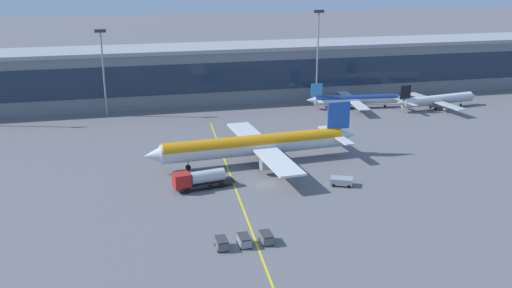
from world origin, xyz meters
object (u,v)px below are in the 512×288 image
object	(u,v)px
fuel_tanker	(200,179)
baggage_cart_1	(244,240)
pushback_tug	(342,181)
commuter_jet_far	(437,100)
baggage_cart_2	(266,238)
main_airliner	(256,145)
commuter_jet_near	(355,99)
baggage_cart_0	(222,243)

from	to	relation	value
fuel_tanker	baggage_cart_1	size ratio (longest dim) A/B	4.10
fuel_tanker	pushback_tug	distance (m)	25.02
commuter_jet_far	baggage_cart_2	bearing A→B (deg)	-134.89
main_airliner	commuter_jet_far	distance (m)	65.11
baggage_cart_1	commuter_jet_far	xyz separation A→B (m)	(66.87, 64.03, 1.65)
baggage_cart_1	commuter_jet_near	xyz separation A→B (m)	(45.76, 69.56, 1.66)
main_airliner	baggage_cart_2	bearing A→B (deg)	-100.91
main_airliner	pushback_tug	bearing A→B (deg)	-51.65
main_airliner	pushback_tug	distance (m)	19.58
baggage_cart_2	baggage_cart_0	bearing A→B (deg)	-178.11
fuel_tanker	baggage_cart_1	bearing A→B (deg)	-82.20
fuel_tanker	commuter_jet_far	size ratio (longest dim) A/B	0.41
pushback_tug	commuter_jet_near	size ratio (longest dim) A/B	0.16
baggage_cart_1	main_airliner	bearing A→B (deg)	73.90
pushback_tug	commuter_jet_near	world-z (taller)	commuter_jet_near
fuel_tanker	pushback_tug	world-z (taller)	fuel_tanker
commuter_jet_near	commuter_jet_far	bearing A→B (deg)	-14.69
main_airliner	baggage_cart_2	xyz separation A→B (m)	(-6.36, -33.03, -2.88)
baggage_cart_0	commuter_jet_near	xyz separation A→B (m)	(48.96, 69.67, 1.66)
commuter_jet_near	pushback_tug	bearing A→B (deg)	-115.09
fuel_tanker	baggage_cart_2	xyz separation A→B (m)	(6.24, -22.12, -0.96)
baggage_cart_2	commuter_jet_near	xyz separation A→B (m)	(42.56, 69.45, 1.66)
fuel_tanker	baggage_cart_0	world-z (taller)	fuel_tanker
fuel_tanker	baggage_cart_1	distance (m)	22.46
commuter_jet_far	baggage_cart_0	bearing A→B (deg)	-137.53
baggage_cart_0	commuter_jet_far	xyz separation A→B (m)	(70.07, 64.13, 1.65)
pushback_tug	commuter_jet_far	bearing A→B (deg)	45.51
pushback_tug	baggage_cart_0	size ratio (longest dim) A/B	1.63
main_airliner	commuter_jet_near	size ratio (longest dim) A/B	1.60
commuter_jet_far	fuel_tanker	bearing A→B (deg)	-149.13
main_airliner	baggage_cart_2	distance (m)	33.76
baggage_cart_0	commuter_jet_far	bearing A→B (deg)	42.47
commuter_jet_near	baggage_cart_1	bearing A→B (deg)	-123.34
baggage_cart_1	baggage_cart_2	bearing A→B (deg)	1.89
main_airliner	commuter_jet_far	bearing A→B (deg)	28.33
fuel_tanker	commuter_jet_far	bearing A→B (deg)	30.87
main_airliner	baggage_cart_0	world-z (taller)	main_airliner
commuter_jet_far	commuter_jet_near	bearing A→B (deg)	165.31
baggage_cart_1	commuter_jet_far	world-z (taller)	commuter_jet_far
baggage_cart_1	baggage_cart_2	distance (m)	3.20
commuter_jet_near	fuel_tanker	bearing A→B (deg)	-135.88
main_airliner	fuel_tanker	bearing A→B (deg)	-139.15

